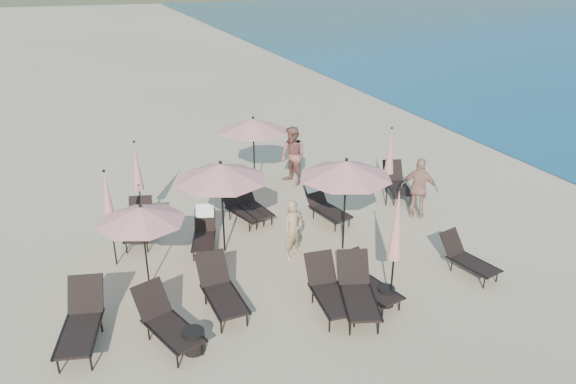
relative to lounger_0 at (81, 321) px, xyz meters
name	(u,v)px	position (x,y,z in m)	size (l,w,h in m)	color
ground	(345,294)	(5.55, -0.55, -0.50)	(800.00, 800.00, 0.00)	#D6BA8C
lounger_0	(81,321)	(0.00, 0.00, 0.00)	(1.16, 1.98, 1.07)	black
lounger_1	(166,321)	(1.54, -0.61, -0.03)	(1.19, 1.87, 1.01)	black
lounger_2	(221,289)	(2.83, 0.04, -0.02)	(0.72, 1.79, 1.02)	black
lounger_3	(357,290)	(5.50, -1.15, -0.01)	(1.26, 1.96, 1.05)	black
lounger_4	(368,281)	(5.94, -0.86, -0.07)	(0.92, 1.68, 0.91)	black
lounger_5	(467,257)	(8.66, -0.83, -0.09)	(0.88, 1.59, 0.87)	black
lounger_6	(139,224)	(1.74, 3.93, -0.05)	(1.05, 1.76, 0.95)	black
lounger_7	(204,231)	(3.23, 2.86, -0.05)	(1.00, 1.60, 0.94)	black
lounger_8	(251,204)	(4.91, 3.98, -0.08)	(0.84, 1.64, 0.90)	black
lounger_9	(241,207)	(4.59, 3.93, -0.08)	(1.01, 1.65, 0.89)	black
lounger_10	(324,203)	(6.80, 3.11, -0.01)	(0.92, 1.73, 1.02)	black
lounger_11	(396,182)	(9.64, 3.73, -0.06)	(1.09, 1.74, 0.94)	black
lounger_12	(329,289)	(4.97, -0.84, -0.03)	(0.85, 1.79, 0.99)	black
umbrella_open_0	(141,214)	(1.54, 1.51, 1.34)	(1.93, 1.93, 2.08)	black
umbrella_open_1	(221,172)	(3.63, 2.41, 1.69)	(2.30, 2.30, 2.48)	black
umbrella_open_2	(346,169)	(6.50, 1.35, 1.71)	(2.32, 2.32, 2.50)	black
umbrella_open_3	(253,125)	(5.76, 6.06, 1.60)	(2.21, 2.21, 2.38)	black
umbrella_closed_0	(397,225)	(6.23, -1.32, 1.47)	(0.33, 0.33, 2.84)	black
umbrella_closed_1	(390,152)	(8.94, 3.17, 1.22)	(0.29, 0.29, 2.48)	black
umbrella_closed_2	(108,200)	(0.97, 2.81, 1.25)	(0.29, 0.29, 2.51)	black
umbrella_closed_3	(137,167)	(1.95, 4.80, 1.22)	(0.29, 0.29, 2.47)	black
side_table_0	(194,341)	(1.94, -1.11, -0.27)	(0.44, 0.44, 0.46)	black
side_table_1	(386,296)	(6.18, -1.23, -0.29)	(0.37, 0.37, 0.42)	black
beachgoer_a	(293,229)	(5.14, 1.46, 0.27)	(0.56, 0.37, 1.54)	tan
beachgoer_b	(293,156)	(7.02, 5.86, 0.46)	(0.94, 0.73, 1.93)	#91594B
beachgoer_c	(419,188)	(9.34, 2.15, 0.40)	(1.05, 0.44, 1.80)	tan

